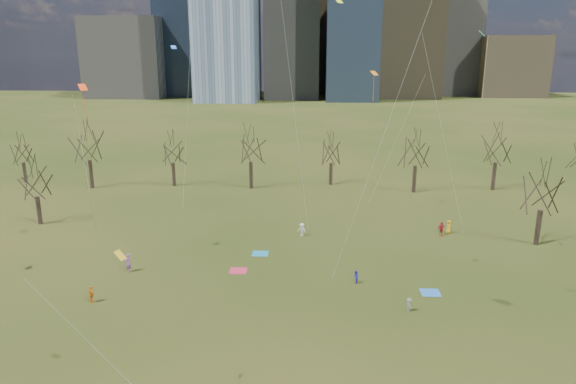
{
  "coord_description": "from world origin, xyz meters",
  "views": [
    {
      "loc": [
        2.41,
        -34.3,
        19.42
      ],
      "look_at": [
        0.0,
        12.0,
        7.0
      ],
      "focal_mm": 32.0,
      "sensor_mm": 36.0,
      "label": 1
    }
  ],
  "objects_px": {
    "blanket_teal": "(260,254)",
    "person_4": "(91,294)",
    "blanket_crimson": "(238,271)",
    "blanket_navy": "(430,293)"
  },
  "relations": [
    {
      "from": "blanket_crimson",
      "to": "blanket_navy",
      "type": "bearing_deg",
      "value": -12.33
    },
    {
      "from": "blanket_teal",
      "to": "blanket_crimson",
      "type": "relative_size",
      "value": 1.0
    },
    {
      "from": "blanket_teal",
      "to": "person_4",
      "type": "distance_m",
      "value": 16.81
    },
    {
      "from": "blanket_teal",
      "to": "blanket_navy",
      "type": "distance_m",
      "value": 17.24
    },
    {
      "from": "blanket_navy",
      "to": "blanket_crimson",
      "type": "distance_m",
      "value": 17.26
    },
    {
      "from": "person_4",
      "to": "blanket_teal",
      "type": "bearing_deg",
      "value": -98.1
    },
    {
      "from": "blanket_teal",
      "to": "blanket_crimson",
      "type": "distance_m",
      "value": 4.62
    },
    {
      "from": "blanket_navy",
      "to": "person_4",
      "type": "relative_size",
      "value": 1.13
    },
    {
      "from": "blanket_teal",
      "to": "person_4",
      "type": "bearing_deg",
      "value": -138.34
    },
    {
      "from": "blanket_teal",
      "to": "person_4",
      "type": "xyz_separation_m",
      "value": [
        -12.54,
        -11.16,
        0.69
      ]
    }
  ]
}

